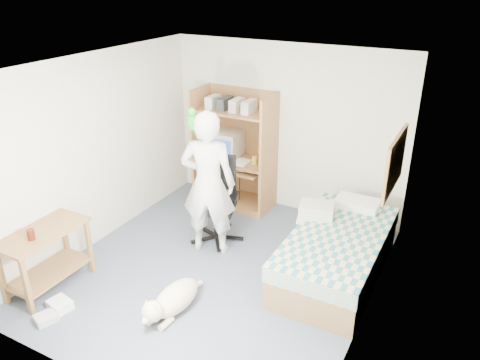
% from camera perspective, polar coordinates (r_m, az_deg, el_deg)
% --- Properties ---
extents(floor, '(4.00, 4.00, 0.00)m').
position_cam_1_polar(floor, '(5.91, -2.68, -10.89)').
color(floor, '#4B5566').
rests_on(floor, ground).
extents(wall_back, '(3.60, 0.02, 2.50)m').
position_cam_1_polar(wall_back, '(6.96, 5.55, 6.18)').
color(wall_back, silver).
rests_on(wall_back, floor).
extents(wall_right, '(0.02, 4.00, 2.50)m').
position_cam_1_polar(wall_right, '(4.71, 16.27, -3.96)').
color(wall_right, silver).
rests_on(wall_right, floor).
extents(wall_left, '(0.02, 4.00, 2.50)m').
position_cam_1_polar(wall_left, '(6.34, -17.08, 3.36)').
color(wall_left, silver).
rests_on(wall_left, floor).
extents(ceiling, '(3.60, 4.00, 0.02)m').
position_cam_1_polar(ceiling, '(4.91, -3.26, 13.68)').
color(ceiling, white).
rests_on(ceiling, wall_back).
extents(computer_hutch, '(1.20, 0.63, 1.80)m').
position_cam_1_polar(computer_hutch, '(7.17, -0.57, 3.19)').
color(computer_hutch, brown).
rests_on(computer_hutch, floor).
extents(bed, '(1.02, 2.02, 0.66)m').
position_cam_1_polar(bed, '(5.80, 11.72, -8.74)').
color(bed, brown).
rests_on(bed, floor).
extents(side_desk, '(0.50, 1.00, 0.75)m').
position_cam_1_polar(side_desk, '(5.79, -22.61, -7.96)').
color(side_desk, brown).
rests_on(side_desk, floor).
extents(corkboard, '(0.04, 0.94, 0.66)m').
position_cam_1_polar(corkboard, '(5.44, 18.38, 1.99)').
color(corkboard, olive).
rests_on(corkboard, wall_right).
extents(office_chair, '(0.65, 0.66, 1.14)m').
position_cam_1_polar(office_chair, '(6.37, -2.82, -3.76)').
color(office_chair, black).
rests_on(office_chair, floor).
extents(person, '(0.80, 0.65, 1.90)m').
position_cam_1_polar(person, '(5.86, -3.89, -0.48)').
color(person, silver).
rests_on(person, floor).
extents(parrot, '(0.14, 0.24, 0.38)m').
position_cam_1_polar(parrot, '(5.69, -5.75, 7.19)').
color(parrot, '#148A14').
rests_on(parrot, person).
extents(dog, '(0.36, 0.99, 0.37)m').
position_cam_1_polar(dog, '(5.24, -8.22, -14.24)').
color(dog, beige).
rests_on(dog, floor).
extents(printer_cart, '(0.53, 0.46, 0.55)m').
position_cam_1_polar(printer_cart, '(6.10, 9.13, -5.94)').
color(printer_cart, white).
rests_on(printer_cart, floor).
extents(printer, '(0.48, 0.41, 0.18)m').
position_cam_1_polar(printer, '(5.97, 9.30, -3.67)').
color(printer, '#B8B7B2').
rests_on(printer, printer_cart).
extents(crt_monitor, '(0.42, 0.44, 0.38)m').
position_cam_1_polar(crt_monitor, '(7.19, -1.57, 4.46)').
color(crt_monitor, beige).
rests_on(crt_monitor, computer_hutch).
extents(keyboard, '(0.45, 0.16, 0.03)m').
position_cam_1_polar(keyboard, '(7.08, -0.98, 1.61)').
color(keyboard, beige).
rests_on(keyboard, computer_hutch).
extents(pencil_cup, '(0.08, 0.08, 0.12)m').
position_cam_1_polar(pencil_cup, '(6.94, 1.78, 2.43)').
color(pencil_cup, yellow).
rests_on(pencil_cup, computer_hutch).
extents(drink_glass, '(0.08, 0.08, 0.12)m').
position_cam_1_polar(drink_glass, '(5.51, -24.14, -6.10)').
color(drink_glass, '#42140A').
rests_on(drink_glass, side_desk).
extents(floor_box_a, '(0.28, 0.24, 0.10)m').
position_cam_1_polar(floor_box_a, '(5.65, -21.09, -14.01)').
color(floor_box_a, white).
rests_on(floor_box_a, floor).
extents(floor_box_b, '(0.25, 0.27, 0.08)m').
position_cam_1_polar(floor_box_b, '(5.54, -22.55, -15.27)').
color(floor_box_b, beige).
rests_on(floor_box_b, floor).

